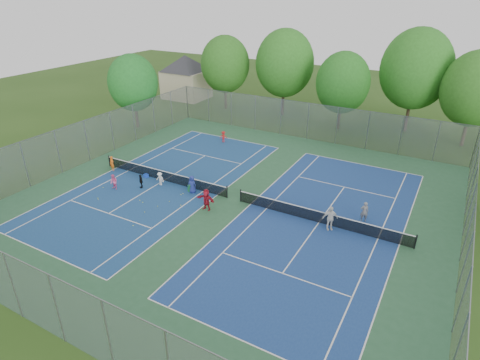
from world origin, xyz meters
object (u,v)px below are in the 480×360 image
Objects in this scene: ball_hopper at (190,188)px; net_left at (163,176)px; net_right at (319,217)px; ball_crate at (146,176)px; instructor at (364,212)px.

net_left is at bearing 170.20° from ball_hopper.
net_left is at bearing 180.00° from net_right.
net_right is at bearing 2.91° from ball_hopper.
net_left is at bearing 7.37° from ball_crate.
instructor reaches higher than ball_crate.
net_right is (14.00, 0.00, 0.00)m from net_left.
ball_crate is at bearing -172.63° from net_left.
ball_crate is at bearing -179.16° from net_right.
net_right is 10.83m from ball_hopper.
ball_crate is (-15.79, -0.23, -0.31)m from net_right.
instructor reaches higher than ball_hopper.
instructor is at bearing 6.28° from ball_crate.
ball_hopper is 0.38× the size of instructor.
net_left is 8.36× the size of instructor.
instructor is (18.47, 2.03, 0.62)m from ball_crate.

